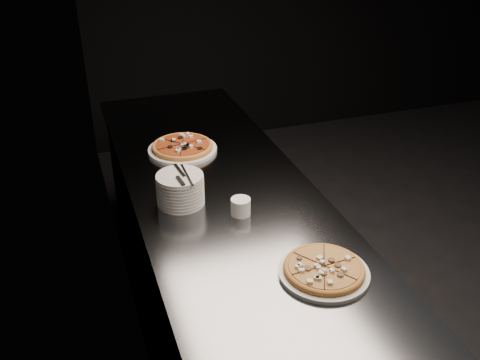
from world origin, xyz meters
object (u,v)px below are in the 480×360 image
object	(u,v)px
pizza_mushroom	(324,270)
cutlery	(182,176)
pizza_tomato	(183,147)
plate_stack	(180,189)
ramekin	(241,206)
counter	(226,281)

from	to	relation	value
pizza_mushroom	cutlery	xyz separation A→B (m)	(-0.32, 0.57, 0.11)
pizza_mushroom	pizza_tomato	bearing A→B (deg)	101.68
plate_stack	cutlery	xyz separation A→B (m)	(0.01, -0.01, 0.06)
pizza_mushroom	ramekin	xyz separation A→B (m)	(-0.13, 0.43, 0.02)
pizza_tomato	ramekin	world-z (taller)	ramekin
counter	pizza_tomato	distance (m)	0.65
pizza_tomato	ramekin	distance (m)	0.61
plate_stack	counter	bearing A→B (deg)	6.19
pizza_tomato	cutlery	size ratio (longest dim) A/B	1.72
counter	cutlery	xyz separation A→B (m)	(-0.18, -0.03, 0.59)
pizza_mushroom	pizza_tomato	size ratio (longest dim) A/B	0.87
plate_stack	ramekin	bearing A→B (deg)	-38.24
pizza_tomato	cutlery	xyz separation A→B (m)	(-0.11, -0.47, 0.11)
counter	pizza_mushroom	size ratio (longest dim) A/B	8.30
counter	ramekin	world-z (taller)	ramekin
pizza_tomato	ramekin	xyz separation A→B (m)	(0.08, -0.61, 0.01)
pizza_mushroom	cutlery	bearing A→B (deg)	119.67
counter	plate_stack	distance (m)	0.55
pizza_tomato	plate_stack	size ratio (longest dim) A/B	1.85
counter	plate_stack	xyz separation A→B (m)	(-0.19, -0.02, 0.52)
counter	ramekin	distance (m)	0.52
counter	plate_stack	bearing A→B (deg)	-173.81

